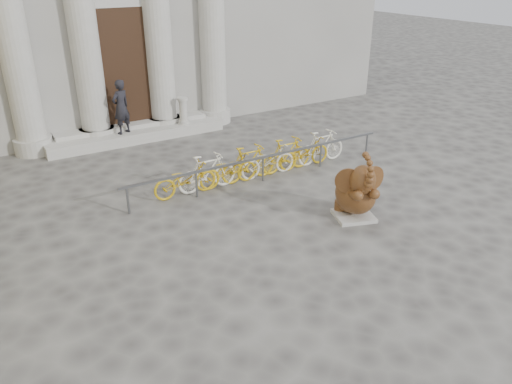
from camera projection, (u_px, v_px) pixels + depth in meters
ground at (298, 273)px, 9.74m from camera, size 80.00×80.00×0.00m
entrance_steps at (136, 134)px, 16.94m from camera, size 6.00×1.20×0.36m
elephant_statue at (356, 193)px, 11.55m from camera, size 1.18×1.40×1.77m
bike_rack at (258, 161)px, 13.79m from camera, size 8.00×0.53×1.00m
pedestrian at (121, 107)px, 16.08m from camera, size 0.76×0.65×1.77m
balustrade_post at (183, 112)px, 17.22m from camera, size 0.38×0.38×0.93m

